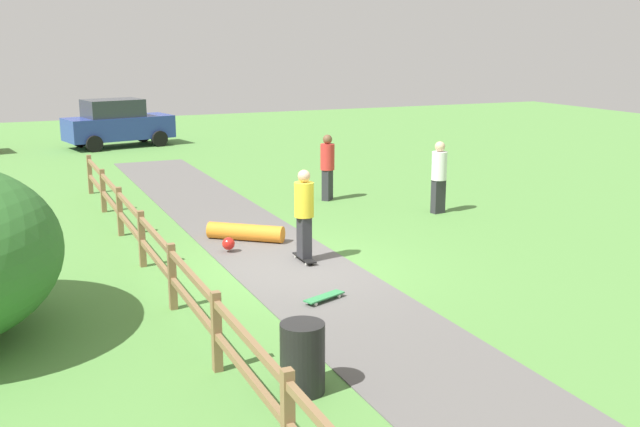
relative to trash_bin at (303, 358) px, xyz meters
The scene contains 10 objects.
ground_plane 5.21m from the trash_bin, 69.71° to the left, with size 60.00×60.00×0.00m, color #568E42.
asphalt_path 5.21m from the trash_bin, 69.71° to the left, with size 2.40×28.00×0.02m, color #605E5B.
wooden_fence 4.94m from the trash_bin, 99.33° to the left, with size 0.12×18.12×1.10m.
trash_bin is the anchor object (origin of this frame).
skater_riding 5.64m from the trash_bin, 67.32° to the left, with size 0.38×0.80×1.82m.
skater_fallen 7.26m from the trash_bin, 77.64° to the left, with size 1.54×1.56×0.36m.
skateboard_loose 3.33m from the trash_bin, 61.39° to the left, with size 0.82×0.49×0.08m.
bystander_white 10.43m from the trash_bin, 48.57° to the left, with size 0.43×0.43×1.81m.
bystander_red 11.50m from the trash_bin, 64.30° to the left, with size 0.54×0.54×1.79m.
parked_car_blue 23.32m from the trash_bin, 86.38° to the left, with size 4.46×2.63×1.92m.
Camera 1 is at (-5.09, -12.93, 4.30)m, focal length 42.56 mm.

